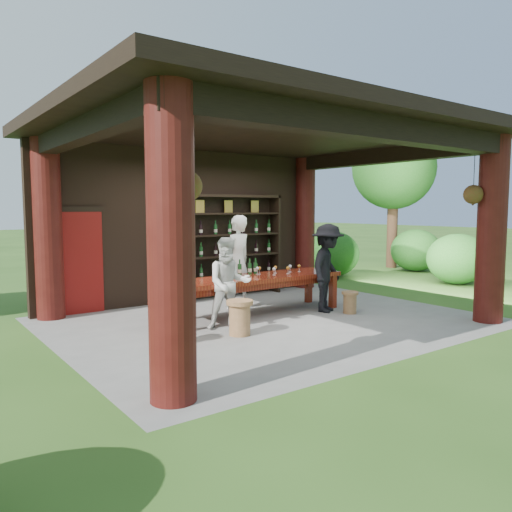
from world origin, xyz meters
TOP-DOWN VIEW (x-y plane):
  - ground at (0.00, 0.00)m, footprint 90.00×90.00m
  - pavilion at (-0.01, 0.43)m, footprint 7.50×6.00m
  - wine_shelf at (0.76, 2.45)m, footprint 2.66×0.40m
  - tasting_table at (0.08, 0.53)m, footprint 3.65×0.94m
  - stool_near_left at (-1.03, -0.55)m, footprint 0.43×0.43m
  - stool_near_right at (1.64, -0.45)m, footprint 0.32×0.32m
  - stool_far_left at (-2.11, -0.42)m, footprint 0.36×0.36m
  - host at (0.19, 1.30)m, footprint 0.78×0.60m
  - guest_woman at (-0.94, -0.10)m, footprint 0.93×0.84m
  - guest_man at (1.41, -0.06)m, footprint 1.30×1.10m
  - table_bottles at (0.12, 0.82)m, footprint 0.48×0.10m
  - table_glasses at (0.67, 0.58)m, footprint 0.99×0.37m
  - napkin_basket at (-0.61, 0.48)m, footprint 0.26×0.18m
  - shrubs at (2.67, 0.64)m, footprint 16.63×8.67m
  - trees at (3.50, 1.75)m, footprint 22.36×10.17m

SIDE VIEW (x-z plane):
  - ground at x=0.00m, z-range 0.00..0.00m
  - stool_near_right at x=1.64m, z-range 0.01..0.44m
  - stool_far_left at x=-2.11m, z-range 0.01..0.49m
  - stool_near_left at x=-1.03m, z-range 0.02..0.59m
  - shrubs at x=2.67m, z-range -0.13..1.23m
  - tasting_table at x=0.08m, z-range 0.26..1.01m
  - guest_woman at x=-0.94m, z-range 0.00..1.55m
  - napkin_basket at x=-0.61m, z-range 0.75..0.89m
  - table_glasses at x=0.67m, z-range 0.75..0.90m
  - guest_man at x=1.41m, z-range 0.00..1.74m
  - table_bottles at x=0.12m, z-range 0.75..1.06m
  - host at x=0.19m, z-range 0.00..1.90m
  - wine_shelf at x=0.76m, z-range 0.00..2.35m
  - pavilion at x=-0.01m, z-range 0.33..3.93m
  - trees at x=3.50m, z-range 0.97..5.77m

